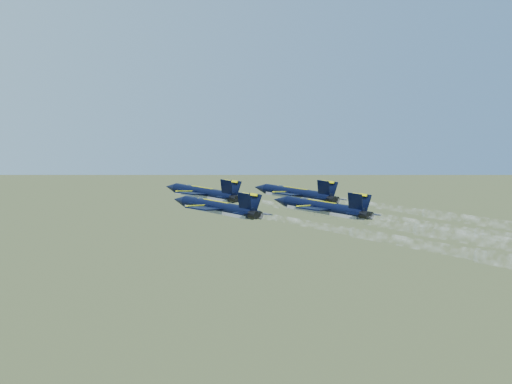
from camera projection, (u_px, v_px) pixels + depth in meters
jet_lead at (203, 193)px, 122.33m from camera, size 13.61×18.21×4.10m
jet_left at (216, 207)px, 106.49m from camera, size 13.61×18.21×4.10m
jet_right at (296, 194)px, 121.42m from camera, size 13.61×18.21×4.10m
jet_slot at (322, 208)px, 106.22m from camera, size 13.61×18.21×4.10m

